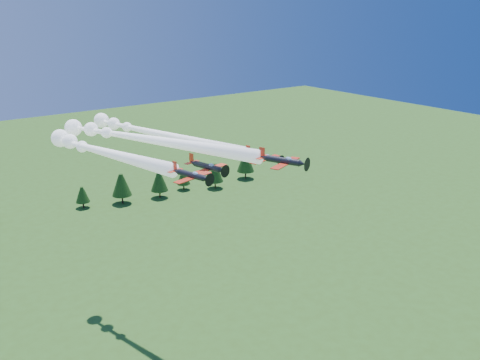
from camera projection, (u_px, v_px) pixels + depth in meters
plane_lead at (143, 138)px, 106.09m from camera, size 25.67×53.28×3.70m
plane_left at (99, 151)px, 102.25m from camera, size 15.35×42.90×3.70m
plane_right at (154, 133)px, 121.29m from camera, size 17.69×56.58×3.70m
plane_slot at (208, 167)px, 99.16m from camera, size 8.59×9.46×3.00m
treeline at (81, 196)px, 194.98m from camera, size 175.42×21.22×11.85m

